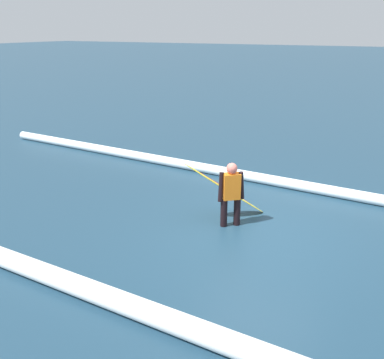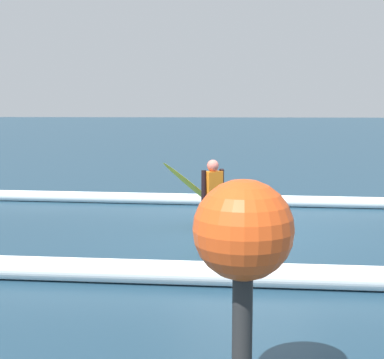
# 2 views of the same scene
# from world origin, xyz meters

# --- Properties ---
(ground_plane) EXTENTS (187.42, 187.42, 0.00)m
(ground_plane) POSITION_xyz_m (0.00, 0.00, 0.00)
(ground_plane) COLOR #1D394D
(surfer) EXTENTS (0.42, 0.45, 1.33)m
(surfer) POSITION_xyz_m (0.63, -0.11, 0.74)
(surfer) COLOR black
(surfer) RESTS_ON ground_plane
(surfboard) EXTENTS (1.49, 1.52, 1.34)m
(surfboard) POSITION_xyz_m (0.88, -0.40, 0.65)
(surfboard) COLOR yellow
(surfboard) RESTS_ON ground_plane
(wave_crest_foreground) EXTENTS (23.22, 1.46, 0.26)m
(wave_crest_foreground) POSITION_xyz_m (-1.42, -2.69, 0.13)
(wave_crest_foreground) COLOR white
(wave_crest_foreground) RESTS_ON ground_plane
(wave_crest_midground) EXTENTS (17.98, 0.90, 0.32)m
(wave_crest_midground) POSITION_xyz_m (1.03, 3.24, 0.16)
(wave_crest_midground) COLOR white
(wave_crest_midground) RESTS_ON ground_plane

